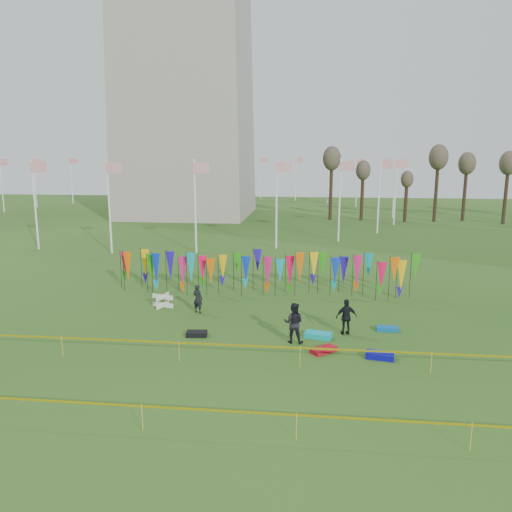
# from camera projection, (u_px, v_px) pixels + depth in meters

# --- Properties ---
(ground) EXTENTS (160.00, 160.00, 0.00)m
(ground) POSITION_uv_depth(u_px,v_px,m) (237.00, 346.00, 22.20)
(ground) COLOR #274B15
(ground) RESTS_ON ground
(flagpole_ring) EXTENTS (57.40, 56.16, 8.00)m
(flagpole_ring) POSITION_uv_depth(u_px,v_px,m) (189.00, 186.00, 69.67)
(flagpole_ring) COLOR white
(flagpole_ring) RESTS_ON ground
(banner_row) EXTENTS (18.64, 0.64, 2.50)m
(banner_row) POSITION_uv_depth(u_px,v_px,m) (263.00, 268.00, 30.31)
(banner_row) COLOR black
(banner_row) RESTS_ON ground
(caution_tape_near) EXTENTS (26.00, 0.02, 0.90)m
(caution_tape_near) POSITION_uv_depth(u_px,v_px,m) (225.00, 346.00, 20.20)
(caution_tape_near) COLOR #FFE905
(caution_tape_near) RESTS_ON ground
(caution_tape_far) EXTENTS (26.00, 0.02, 0.90)m
(caution_tape_far) POSITION_uv_depth(u_px,v_px,m) (194.00, 410.00, 15.10)
(caution_tape_far) COLOR #FFE905
(caution_tape_far) RESTS_ON ground
(box_kite) EXTENTS (0.68, 0.68, 0.75)m
(box_kite) POSITION_uv_depth(u_px,v_px,m) (163.00, 301.00, 27.80)
(box_kite) COLOR red
(box_kite) RESTS_ON ground
(person_left) EXTENTS (0.68, 0.59, 1.56)m
(person_left) POSITION_uv_depth(u_px,v_px,m) (198.00, 299.00, 26.77)
(person_left) COLOR black
(person_left) RESTS_ON ground
(person_mid) EXTENTS (0.96, 0.65, 1.87)m
(person_mid) POSITION_uv_depth(u_px,v_px,m) (294.00, 323.00, 22.50)
(person_mid) COLOR black
(person_mid) RESTS_ON ground
(person_right) EXTENTS (1.11, 0.78, 1.72)m
(person_right) POSITION_uv_depth(u_px,v_px,m) (346.00, 317.00, 23.52)
(person_right) COLOR black
(person_right) RESTS_ON ground
(kite_bag_turquoise) EXTENTS (1.34, 0.89, 0.25)m
(kite_bag_turquoise) POSITION_uv_depth(u_px,v_px,m) (318.00, 335.00, 23.23)
(kite_bag_turquoise) COLOR #0DBACB
(kite_bag_turquoise) RESTS_ON ground
(kite_bag_blue) EXTENTS (1.24, 0.80, 0.24)m
(kite_bag_blue) POSITION_uv_depth(u_px,v_px,m) (380.00, 355.00, 20.89)
(kite_bag_blue) COLOR #0B0AA7
(kite_bag_blue) RESTS_ON ground
(kite_bag_red) EXTENTS (1.22, 1.16, 0.21)m
(kite_bag_red) POSITION_uv_depth(u_px,v_px,m) (324.00, 350.00, 21.51)
(kite_bag_red) COLOR red
(kite_bag_red) RESTS_ON ground
(kite_bag_black) EXTENTS (1.00, 0.64, 0.22)m
(kite_bag_black) POSITION_uv_depth(u_px,v_px,m) (197.00, 334.00, 23.45)
(kite_bag_black) COLOR black
(kite_bag_black) RESTS_ON ground
(kite_bag_teal) EXTENTS (1.04, 0.50, 0.20)m
(kite_bag_teal) POSITION_uv_depth(u_px,v_px,m) (387.00, 329.00, 24.17)
(kite_bag_teal) COLOR #0B61A5
(kite_bag_teal) RESTS_ON ground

